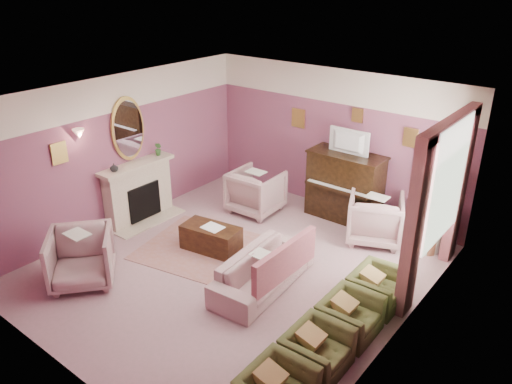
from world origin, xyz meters
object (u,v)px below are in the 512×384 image
Objects in this scene: olive_chair_c at (350,311)px; olive_chair_b at (317,345)px; piano at (345,187)px; olive_chair_d at (378,283)px; floral_armchair_left at (256,189)px; television at (347,140)px; floral_armchair_right at (375,216)px; coffee_table at (211,238)px; floral_armchair_front at (81,255)px; side_table at (427,231)px; sofa at (263,264)px.

olive_chair_b is at bearing -90.00° from olive_chair_c.
olive_chair_d is (1.75, -2.13, -0.31)m from piano.
floral_armchair_left reaches higher than olive_chair_c.
television is at bearing 115.17° from olive_chair_b.
olive_chair_b is at bearing -75.27° from floral_armchair_right.
piano is at bearing 64.75° from coffee_table.
floral_armchair_right is at bearing 53.68° from floral_armchair_front.
side_table reaches higher than olive_chair_b.
floral_armchair_front reaches higher than olive_chair_c.
piano is 1.76× the size of olive_chair_d.
olive_chair_b is 1.64m from olive_chair_d.
floral_armchair_front reaches higher than sofa.
television reaches higher than piano.
piano is at bearing 28.96° from floral_armchair_left.
piano is 4.91m from floral_armchair_front.
olive_chair_c is (3.26, -2.11, -0.13)m from floral_armchair_left.
side_table reaches higher than olive_chair_c.
television is 0.80× the size of coffee_table.
floral_armchair_right is at bearing 104.73° from olive_chair_b.
floral_armchair_right is at bearing 9.34° from floral_armchair_left.
floral_armchair_left is 3.66m from floral_armchair_front.
floral_armchair_right is 1.20× the size of olive_chair_d.
olive_chair_d is 1.14× the size of side_table.
olive_chair_d is (1.56, 0.68, -0.05)m from sofa.
olive_chair_d is (0.87, -1.68, -0.13)m from floral_armchair_right.
floral_armchair_front is 3.88m from olive_chair_b.
olive_chair_d is at bearing -49.92° from television.
coffee_table is 1.05× the size of floral_armchair_front.
piano is 0.99m from floral_armchair_right.
side_table is (0.85, 0.27, -0.13)m from floral_armchair_right.
floral_armchair_front is 4.47m from olive_chair_d.
coffee_table is 1.26× the size of olive_chair_d.
olive_chair_c is at bearing -90.00° from olive_chair_d.
olive_chair_c is 2.77m from side_table.
sofa is 2.43× the size of olive_chair_d.
sofa reaches higher than side_table.
olive_chair_d is at bearing 23.57° from sofa.
olive_chair_d is (2.93, 0.38, 0.12)m from coffee_table.
floral_armchair_front is (-2.07, -4.45, -0.17)m from piano.
television is 3.05m from coffee_table.
floral_armchair_left is at bearing -152.51° from television.
coffee_table is 2.96m from olive_chair_c.
television is 3.61m from olive_chair_c.
piano is 1.76× the size of olive_chair_b.
floral_armchair_right is (0.87, -0.44, -0.17)m from piano.
floral_armchair_left is at bearing 138.01° from olive_chair_b.
floral_armchair_left is 1.20× the size of olive_chair_c.
side_table is (1.72, -0.12, -1.25)m from television.
olive_chair_c is (2.93, -0.44, 0.12)m from coffee_table.
television reaches higher than floral_armchair_right.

